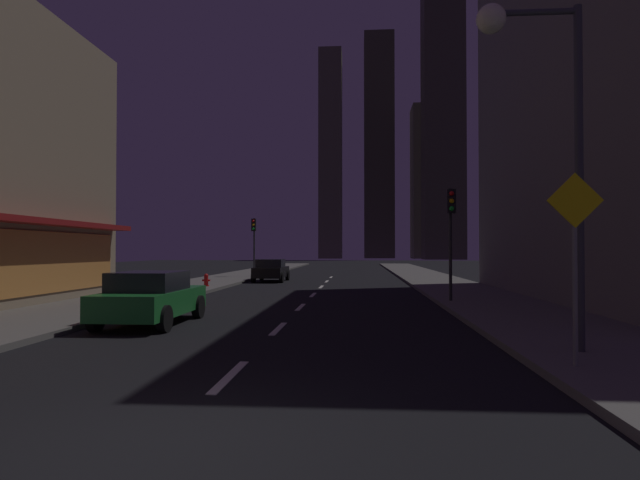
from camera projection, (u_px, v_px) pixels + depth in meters
name	position (u px, v px, depth m)	size (l,w,h in m)	color
ground_plane	(329.00, 280.00, 37.28)	(78.00, 136.00, 0.10)	black
sidewalk_right	(430.00, 278.00, 36.77)	(4.00, 76.00, 0.15)	#605E59
sidewalk_left	(231.00, 278.00, 37.80)	(4.00, 76.00, 0.15)	#605E59
lane_marking_center	(307.00, 300.00, 21.53)	(0.16, 38.60, 0.01)	silver
skyscraper_distant_tall	(330.00, 154.00, 130.08)	(5.57, 6.05, 50.94)	brown
skyscraper_distant_mid	(379.00, 147.00, 135.65)	(7.50, 8.30, 56.82)	#434032
skyscraper_distant_short	(424.00, 183.00, 129.53)	(5.71, 8.65, 36.95)	brown
skyscraper_distant_slender	(443.00, 113.00, 116.74)	(8.81, 7.44, 64.30)	#3F3C2F
car_parked_near	(151.00, 297.00, 14.56)	(1.98, 4.24, 1.45)	#1E722D
car_parked_far	(271.00, 270.00, 34.45)	(1.98, 4.24, 1.45)	black
fire_hydrant_far_left	(206.00, 280.00, 27.83)	(0.42, 0.30, 0.65)	red
traffic_light_near_right	(451.00, 219.00, 19.81)	(0.32, 0.48, 4.20)	#2D2D2D
traffic_light_far_left	(254.00, 234.00, 38.46)	(0.32, 0.48, 4.20)	#2D2D2D
street_lamp_right	(534.00, 90.00, 10.06)	(1.96, 0.56, 6.58)	#38383D
pedestrian_crossing_sign	(575.00, 251.00, 8.69)	(0.91, 0.08, 3.15)	slate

